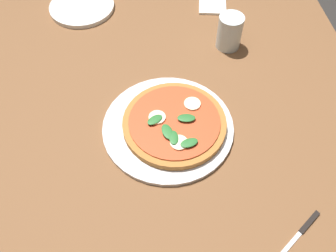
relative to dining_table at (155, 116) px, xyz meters
The scene contains 8 objects.
ground_plane 0.63m from the dining_table, ahead, with size 6.00×6.00×0.00m, color #2D2B28.
dining_table is the anchor object (origin of this frame).
serving_tray 0.13m from the dining_table, 14.53° to the left, with size 0.33×0.33×0.01m, color silver.
pizza 0.15m from the dining_table, 22.11° to the left, with size 0.26×0.26×0.03m.
plate_white 0.48m from the dining_table, 154.31° to the right, with size 0.21×0.21×0.01m, color white.
napkin 0.47m from the dining_table, 149.66° to the left, with size 0.13×0.09×0.01m, color white.
knife 0.50m from the dining_table, 34.60° to the left, with size 0.11×0.14×0.01m.
glass_cup 0.33m from the dining_table, 127.95° to the left, with size 0.07×0.07×0.10m, color silver.
Camera 1 is at (0.64, -0.04, 1.47)m, focal length 39.21 mm.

